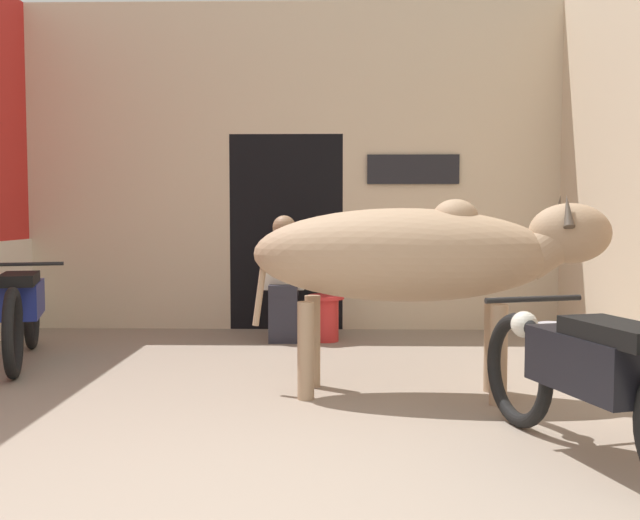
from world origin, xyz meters
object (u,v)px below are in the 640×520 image
at_px(bucket, 553,338).
at_px(motorcycle_near, 590,376).
at_px(shopkeeper_seated, 284,274).
at_px(cow, 418,256).
at_px(motorcycle_far, 23,308).
at_px(plastic_stool, 326,317).

bearing_deg(bucket, motorcycle_near, -102.59).
relative_size(motorcycle_near, shopkeeper_seated, 1.61).
height_order(motorcycle_near, shopkeeper_seated, shopkeeper_seated).
relative_size(cow, bucket, 9.11).
bearing_deg(cow, shopkeeper_seated, 116.46).
height_order(cow, motorcycle_far, cow).
xyz_separation_m(cow, shopkeeper_seated, (-1.04, 2.10, -0.30)).
height_order(cow, bucket, cow).
bearing_deg(motorcycle_near, bucket, 77.41).
distance_m(motorcycle_far, shopkeeper_seated, 2.32).
bearing_deg(shopkeeper_seated, cow, -63.54).
xyz_separation_m(motorcycle_near, shopkeeper_seated, (-1.74, 3.44, 0.20)).
distance_m(shopkeeper_seated, plastic_stool, 0.56).
height_order(motorcycle_far, plastic_stool, motorcycle_far).
xyz_separation_m(shopkeeper_seated, bucket, (2.38, -0.55, -0.51)).
relative_size(motorcycle_far, shopkeeper_seated, 1.56).
bearing_deg(motorcycle_near, cow, 117.37).
relative_size(motorcycle_far, plastic_stool, 4.24).
height_order(cow, shopkeeper_seated, cow).
bearing_deg(bucket, cow, -130.89).
relative_size(motorcycle_far, bucket, 7.13).
bearing_deg(shopkeeper_seated, motorcycle_far, -152.28).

